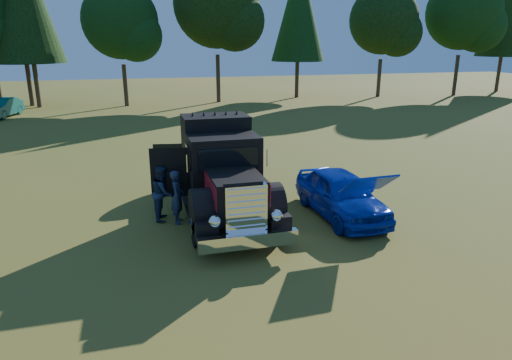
% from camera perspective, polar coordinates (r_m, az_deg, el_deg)
% --- Properties ---
extents(ground, '(120.00, 120.00, 0.00)m').
position_cam_1_polar(ground, '(12.58, 3.04, -7.60)').
color(ground, '#415519').
rests_on(ground, ground).
extents(treeline, '(72.10, 25.06, 13.84)m').
position_cam_1_polar(treeline, '(38.89, -16.48, 19.87)').
color(treeline, '#2D2116').
rests_on(treeline, ground).
extents(diamond_t_truck, '(3.37, 7.16, 3.00)m').
position_cam_1_polar(diamond_t_truck, '(14.04, -4.35, 0.58)').
color(diamond_t_truck, black).
rests_on(diamond_t_truck, ground).
extents(hotrod_coupe, '(1.79, 4.28, 1.89)m').
position_cam_1_polar(hotrod_coupe, '(14.32, 10.61, -1.72)').
color(hotrod_coupe, '#12079F').
rests_on(hotrod_coupe, ground).
extents(spectator_near, '(0.52, 0.66, 1.62)m').
position_cam_1_polar(spectator_near, '(13.70, -9.79, -2.09)').
color(spectator_near, '#1F224A').
rests_on(spectator_near, ground).
extents(spectator_far, '(0.79, 0.93, 1.69)m').
position_cam_1_polar(spectator_far, '(14.05, -11.58, -1.57)').
color(spectator_far, '#20214C').
rests_on(spectator_far, ground).
extents(distant_teal_car, '(2.29, 4.35, 1.36)m').
position_cam_1_polar(distant_teal_car, '(37.80, -29.23, 7.90)').
color(distant_teal_car, '#0B3346').
rests_on(distant_teal_car, ground).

